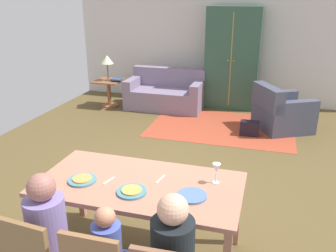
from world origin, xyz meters
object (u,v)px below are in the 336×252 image
wine_glass (216,169)px  armchair (281,112)px  table_lamp (107,60)px  book_lower (116,80)px  book_upper (117,79)px  side_table (109,89)px  couch (166,94)px  dining_table (140,189)px  plate_near_man (82,180)px  armoire (233,58)px  plate_near_woman (192,196)px  handbag (249,128)px  plate_near_child (132,192)px  person_man (52,241)px

wine_glass → armchair: wine_glass is taller
table_lamp → book_lower: table_lamp is taller
table_lamp → book_lower: (0.15, 0.06, -0.41)m
book_upper → armchair: bearing=-6.6°
table_lamp → side_table: bearing=0.0°
couch → armchair: bearing=-16.1°
dining_table → plate_near_man: 0.51m
couch → dining_table: bearing=-76.1°
dining_table → plate_near_man: size_ratio=7.16×
couch → armoire: (1.33, 0.49, 0.75)m
wine_glass → side_table: 5.06m
plate_near_woman → book_lower: size_ratio=1.14×
armoire → book_upper: bearing=-161.4°
book_lower → handbag: bearing=-18.1°
armchair → book_upper: (-3.37, 0.39, 0.30)m
book_upper → couch: bearing=16.3°
armchair → handbag: size_ratio=3.64×
dining_table → side_table: bearing=118.7°
plate_near_woman → book_upper: 5.04m
dining_table → book_upper: 4.71m
book_lower → plate_near_man: bearing=-69.1°
dining_table → table_lamp: size_ratio=3.32×
couch → handbag: size_ratio=5.02×
plate_near_man → book_upper: (-1.62, 4.33, -0.15)m
table_lamp → couch: bearing=12.0°
armoire → table_lamp: bearing=-163.6°
plate_near_woman → book_upper: (-2.61, 4.31, -0.15)m
plate_near_child → table_lamp: size_ratio=0.46×
person_man → couch: bearing=96.9°
handbag → person_man: bearing=-107.4°
table_lamp → book_lower: 0.44m
plate_near_child → plate_near_woman: (0.49, 0.08, 0.00)m
plate_near_child → side_table: plate_near_child is taller
couch → armchair: (2.37, -0.68, 0.01)m
plate_near_child → wine_glass: bearing=29.2°
plate_near_woman → side_table: 5.19m
wine_glass → table_lamp: bearing=126.2°
plate_near_woman → armoire: (-0.28, 5.09, 0.28)m
table_lamp → plate_near_man: bearing=-67.2°
plate_near_man → book_upper: plate_near_man is taller
plate_near_man → side_table: bearing=112.8°
plate_near_man → armchair: 4.33m
table_lamp → book_upper: 0.44m
dining_table → armoire: 5.01m
book_upper → table_lamp: bearing=170.8°
person_man → table_lamp: 5.24m
couch → armoire: 1.60m
plate_near_child → handbag: (0.76, 3.52, -0.64)m
armoire → armchair: bearing=-48.3°
person_man → table_lamp: bearing=110.6°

